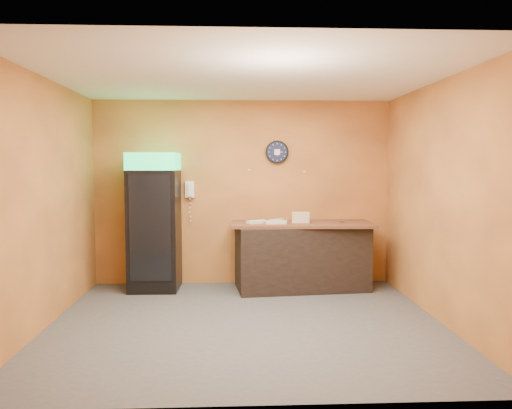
{
  "coord_description": "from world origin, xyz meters",
  "views": [
    {
      "loc": [
        -0.15,
        -5.64,
        1.82
      ],
      "look_at": [
        0.14,
        0.6,
        1.33
      ],
      "focal_mm": 35.0,
      "sensor_mm": 36.0,
      "label": 1
    }
  ],
  "objects": [
    {
      "name": "butcher_paper",
      "position": [
        0.86,
        1.58,
        0.96
      ],
      "size": [
        2.08,
        0.95,
        0.04
      ],
      "primitive_type": "cube",
      "rotation": [
        0.0,
        0.0,
        -0.03
      ],
      "color": "brown",
      "rests_on": "prep_counter"
    },
    {
      "name": "sub_roll_stack",
      "position": [
        0.83,
        1.53,
        1.06
      ],
      "size": [
        0.25,
        0.1,
        0.16
      ],
      "rotation": [
        0.0,
        0.0,
        -0.05
      ],
      "color": "beige",
      "rests_on": "butcher_paper"
    },
    {
      "name": "wall_phone",
      "position": [
        -0.8,
        1.95,
        1.45
      ],
      "size": [
        0.13,
        0.11,
        0.25
      ],
      "color": "white",
      "rests_on": "back_wall"
    },
    {
      "name": "floor",
      "position": [
        0.0,
        0.0,
        0.0
      ],
      "size": [
        4.5,
        4.5,
        0.0
      ],
      "primitive_type": "plane",
      "color": "#47474C",
      "rests_on": "ground"
    },
    {
      "name": "left_wall",
      "position": [
        -2.25,
        0.0,
        1.4
      ],
      "size": [
        0.02,
        4.0,
        2.8
      ],
      "primitive_type": "cube",
      "color": "#E08E3F",
      "rests_on": "floor"
    },
    {
      "name": "wrapped_sandwich_right",
      "position": [
        0.52,
        1.69,
        1.0
      ],
      "size": [
        0.29,
        0.26,
        0.04
      ],
      "primitive_type": "cube",
      "rotation": [
        0.0,
        0.0,
        0.66
      ],
      "color": "silver",
      "rests_on": "butcher_paper"
    },
    {
      "name": "wall_clock",
      "position": [
        0.53,
        1.97,
        2.02
      ],
      "size": [
        0.35,
        0.06,
        0.35
      ],
      "color": "black",
      "rests_on": "back_wall"
    },
    {
      "name": "ceiling",
      "position": [
        0.0,
        0.0,
        2.8
      ],
      "size": [
        4.5,
        4.0,
        0.02
      ],
      "primitive_type": "cube",
      "color": "white",
      "rests_on": "back_wall"
    },
    {
      "name": "wrapped_sandwich_left",
      "position": [
        0.2,
        1.51,
        1.0
      ],
      "size": [
        0.32,
        0.25,
        0.04
      ],
      "primitive_type": "cube",
      "rotation": [
        0.0,
        0.0,
        0.52
      ],
      "color": "silver",
      "rests_on": "butcher_paper"
    },
    {
      "name": "beverage_cooler",
      "position": [
        -1.29,
        1.61,
        0.97
      ],
      "size": [
        0.71,
        0.73,
        2.0
      ],
      "rotation": [
        0.0,
        0.0,
        -0.02
      ],
      "color": "black",
      "rests_on": "floor"
    },
    {
      "name": "back_wall",
      "position": [
        0.0,
        2.0,
        1.4
      ],
      "size": [
        4.5,
        0.02,
        2.8
      ],
      "primitive_type": "cube",
      "color": "#E08E3F",
      "rests_on": "floor"
    },
    {
      "name": "right_wall",
      "position": [
        2.25,
        0.0,
        1.4
      ],
      "size": [
        0.02,
        4.0,
        2.8
      ],
      "primitive_type": "cube",
      "color": "#E08E3F",
      "rests_on": "floor"
    },
    {
      "name": "kitchen_tool",
      "position": [
        0.59,
        1.57,
        1.01
      ],
      "size": [
        0.06,
        0.06,
        0.06
      ],
      "primitive_type": "cylinder",
      "color": "silver",
      "rests_on": "butcher_paper"
    },
    {
      "name": "prep_counter",
      "position": [
        0.86,
        1.58,
        0.47
      ],
      "size": [
        1.96,
        1.02,
        0.94
      ],
      "primitive_type": "cube",
      "rotation": [
        0.0,
        0.0,
        0.1
      ],
      "color": "black",
      "rests_on": "floor"
    },
    {
      "name": "wrapped_sandwich_mid",
      "position": [
        0.46,
        1.43,
        1.0
      ],
      "size": [
        0.31,
        0.15,
        0.04
      ],
      "primitive_type": "cube",
      "rotation": [
        0.0,
        0.0,
        0.1
      ],
      "color": "silver",
      "rests_on": "butcher_paper"
    }
  ]
}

